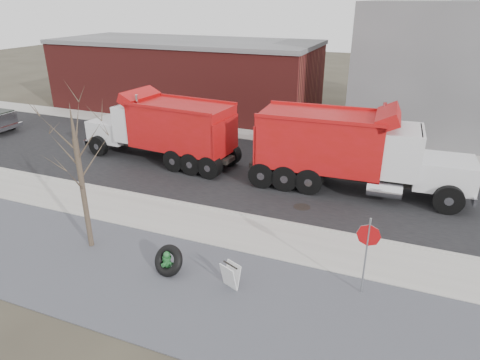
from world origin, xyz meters
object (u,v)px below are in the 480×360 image
at_px(fire_hydrant, 167,263).
at_px(sandwich_board, 230,276).
at_px(dump_truck_red_b, 164,127).
at_px(truck_tire, 169,261).
at_px(dump_truck_red_a, 350,148).
at_px(stop_sign, 368,243).

distance_m(fire_hydrant, sandwich_board, 2.19).
bearing_deg(sandwich_board, dump_truck_red_b, 154.08).
relative_size(truck_tire, dump_truck_red_b, 0.13).
bearing_deg(dump_truck_red_a, stop_sign, -80.10).
bearing_deg(fire_hydrant, sandwich_board, 13.87).
bearing_deg(dump_truck_red_a, sandwich_board, -105.77).
height_order(truck_tire, sandwich_board, truck_tire).
distance_m(truck_tire, dump_truck_red_a, 9.87).
distance_m(stop_sign, sandwich_board, 4.14).
bearing_deg(truck_tire, fire_hydrant, -174.65).
xyz_separation_m(truck_tire, sandwich_board, (2.14, 0.03, -0.02)).
relative_size(fire_hydrant, dump_truck_red_a, 0.08).
relative_size(fire_hydrant, stop_sign, 0.31).
distance_m(sandwich_board, dump_truck_red_a, 9.15).
distance_m(truck_tire, stop_sign, 6.13).
bearing_deg(truck_tire, stop_sign, 12.34).
bearing_deg(truck_tire, dump_truck_red_b, 121.71).
bearing_deg(sandwich_board, truck_tire, -155.93).
bearing_deg(truck_tire, sandwich_board, 0.70).
xyz_separation_m(dump_truck_red_a, dump_truck_red_b, (-9.67, 0.08, -0.12)).
distance_m(fire_hydrant, dump_truck_red_b, 10.54).
height_order(stop_sign, dump_truck_red_b, dump_truck_red_b).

